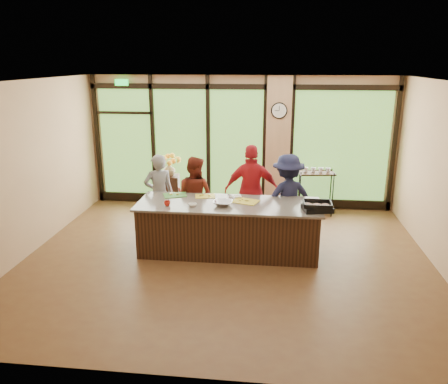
% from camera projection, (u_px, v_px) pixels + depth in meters
% --- Properties ---
extents(floor, '(7.00, 7.00, 0.00)m').
position_uv_depth(floor, '(227.00, 259.00, 7.60)').
color(floor, brown).
rests_on(floor, ground).
extents(ceiling, '(7.00, 7.00, 0.00)m').
position_uv_depth(ceiling, '(227.00, 81.00, 6.73)').
color(ceiling, white).
rests_on(ceiling, back_wall).
extents(back_wall, '(7.00, 0.00, 7.00)m').
position_uv_depth(back_wall, '(241.00, 142.00, 10.02)').
color(back_wall, tan).
rests_on(back_wall, floor).
extents(left_wall, '(0.00, 6.00, 6.00)m').
position_uv_depth(left_wall, '(26.00, 170.00, 7.54)').
color(left_wall, tan).
rests_on(left_wall, floor).
extents(window_wall, '(6.90, 0.12, 3.00)m').
position_uv_depth(window_wall, '(248.00, 147.00, 9.99)').
color(window_wall, tan).
rests_on(window_wall, floor).
extents(island_base, '(3.10, 1.00, 0.88)m').
position_uv_depth(island_base, '(229.00, 229.00, 7.76)').
color(island_base, '#311B10').
rests_on(island_base, floor).
extents(countertop, '(3.20, 1.10, 0.04)m').
position_uv_depth(countertop, '(229.00, 204.00, 7.62)').
color(countertop, '#70675C').
rests_on(countertop, island_base).
extents(wall_clock, '(0.36, 0.04, 0.36)m').
position_uv_depth(wall_clock, '(279.00, 111.00, 9.58)').
color(wall_clock, black).
rests_on(wall_clock, window_wall).
extents(cook_left, '(0.69, 0.59, 1.60)m').
position_uv_depth(cook_left, '(159.00, 194.00, 8.54)').
color(cook_left, gray).
rests_on(cook_left, floor).
extents(cook_midleft, '(0.92, 0.82, 1.57)m').
position_uv_depth(cook_midleft, '(194.00, 196.00, 8.47)').
color(cook_midleft, maroon).
rests_on(cook_midleft, floor).
extents(cook_midright, '(1.08, 0.52, 1.80)m').
position_uv_depth(cook_midright, '(252.00, 191.00, 8.41)').
color(cook_midright, '#B31B23').
rests_on(cook_midright, floor).
extents(cook_right, '(1.22, 0.95, 1.66)m').
position_uv_depth(cook_right, '(287.00, 198.00, 8.20)').
color(cook_right, '#191B37').
rests_on(cook_right, floor).
extents(roasting_pan, '(0.53, 0.45, 0.08)m').
position_uv_depth(roasting_pan, '(317.00, 208.00, 7.23)').
color(roasting_pan, black).
rests_on(roasting_pan, countertop).
extents(mixing_bowl, '(0.37, 0.37, 0.08)m').
position_uv_depth(mixing_bowl, '(223.00, 203.00, 7.49)').
color(mixing_bowl, silver).
rests_on(mixing_bowl, countertop).
extents(cutting_board_left, '(0.49, 0.43, 0.01)m').
position_uv_depth(cutting_board_left, '(175.00, 195.00, 8.05)').
color(cutting_board_left, '#3B7F2E').
rests_on(cutting_board_left, countertop).
extents(cutting_board_center, '(0.41, 0.34, 0.01)m').
position_uv_depth(cutting_board_center, '(205.00, 196.00, 8.00)').
color(cutting_board_center, gold).
rests_on(cutting_board_center, countertop).
extents(cutting_board_right, '(0.52, 0.46, 0.01)m').
position_uv_depth(cutting_board_right, '(245.00, 201.00, 7.70)').
color(cutting_board_right, gold).
rests_on(cutting_board_right, countertop).
extents(prep_bowl_near, '(0.19, 0.19, 0.05)m').
position_uv_depth(prep_bowl_near, '(193.00, 205.00, 7.45)').
color(prep_bowl_near, white).
rests_on(prep_bowl_near, countertop).
extents(prep_bowl_mid, '(0.16, 0.16, 0.04)m').
position_uv_depth(prep_bowl_mid, '(219.00, 201.00, 7.67)').
color(prep_bowl_mid, white).
rests_on(prep_bowl_mid, countertop).
extents(prep_bowl_far, '(0.17, 0.17, 0.03)m').
position_uv_depth(prep_bowl_far, '(238.00, 197.00, 7.90)').
color(prep_bowl_far, white).
rests_on(prep_bowl_far, countertop).
extents(red_ramekin, '(0.12, 0.12, 0.09)m').
position_uv_depth(red_ramekin, '(167.00, 203.00, 7.47)').
color(red_ramekin, '#B11C11').
rests_on(red_ramekin, countertop).
extents(flower_stand, '(0.47, 0.47, 0.85)m').
position_uv_depth(flower_stand, '(170.00, 194.00, 9.83)').
color(flower_stand, '#311B10').
rests_on(flower_stand, floor).
extents(flower_vase, '(0.31, 0.31, 0.29)m').
position_uv_depth(flower_vase, '(169.00, 169.00, 9.66)').
color(flower_vase, olive).
rests_on(flower_vase, flower_stand).
extents(bar_cart, '(0.82, 0.54, 1.06)m').
position_uv_depth(bar_cart, '(316.00, 186.00, 9.68)').
color(bar_cart, '#311B10').
rests_on(bar_cart, floor).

